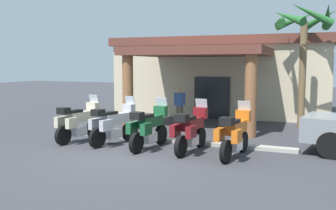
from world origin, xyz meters
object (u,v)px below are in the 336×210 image
(motel_building, at_px, (223,75))
(palm_tree_near_portico, at_px, (304,30))
(motorcycle_orange, at_px, (235,134))
(motorcycle_maroon, at_px, (191,130))
(motorcycle_cream, at_px, (78,122))
(motorcycle_silver, at_px, (113,124))
(pedestrian, at_px, (180,103))
(motorcycle_green, at_px, (149,127))

(motel_building, height_order, palm_tree_near_portico, palm_tree_near_portico)
(motel_building, height_order, motorcycle_orange, motel_building)
(motel_building, bearing_deg, motorcycle_maroon, -83.22)
(palm_tree_near_portico, bearing_deg, motorcycle_cream, -139.03)
(motorcycle_silver, xyz_separation_m, palm_tree_near_portico, (5.62, 6.07, 3.45))
(motel_building, height_order, motorcycle_silver, motel_building)
(motel_building, height_order, motorcycle_cream, motel_building)
(motorcycle_orange, xyz_separation_m, palm_tree_near_portico, (1.36, 6.27, 3.45))
(pedestrian, bearing_deg, palm_tree_near_portico, -109.60)
(pedestrian, bearing_deg, motorcycle_cream, 127.41)
(motel_building, relative_size, motorcycle_orange, 5.33)
(motorcycle_maroon, bearing_deg, pedestrian, 28.55)
(motorcycle_silver, xyz_separation_m, motorcycle_maroon, (2.84, -0.06, 0.00))
(motel_building, relative_size, pedestrian, 6.96)
(motorcycle_silver, distance_m, motorcycle_orange, 4.26)
(motorcycle_cream, height_order, pedestrian, pedestrian)
(motel_building, distance_m, motorcycle_cream, 10.31)
(motorcycle_green, relative_size, motorcycle_orange, 1.00)
(motorcycle_green, bearing_deg, motel_building, 6.31)
(motorcycle_silver, xyz_separation_m, motorcycle_green, (1.42, -0.13, 0.00))
(motorcycle_silver, xyz_separation_m, pedestrian, (0.48, 4.96, 0.28))
(motorcycle_silver, relative_size, pedestrian, 1.29)
(motorcycle_cream, xyz_separation_m, pedestrian, (1.90, 5.00, 0.28))
(motorcycle_orange, bearing_deg, palm_tree_near_portico, -6.96)
(motorcycle_green, bearing_deg, motorcycle_silver, 89.51)
(motel_building, bearing_deg, pedestrian, -100.79)
(motorcycle_orange, bearing_deg, motorcycle_cream, 93.70)
(motorcycle_cream, bearing_deg, motorcycle_orange, -85.03)
(motorcycle_maroon, height_order, motorcycle_orange, same)
(motel_building, xyz_separation_m, pedestrian, (-0.68, -4.88, -1.16))
(motorcycle_green, height_order, palm_tree_near_portico, palm_tree_near_portico)
(motel_building, xyz_separation_m, motorcycle_maroon, (1.68, -9.89, -1.44))
(motorcycle_cream, xyz_separation_m, motorcycle_maroon, (4.26, -0.02, 0.00))
(motel_building, xyz_separation_m, motorcycle_cream, (-2.58, -9.88, -1.44))
(palm_tree_near_portico, bearing_deg, motorcycle_silver, -132.78)
(motorcycle_cream, distance_m, palm_tree_near_portico, 9.94)
(motorcycle_green, distance_m, palm_tree_near_portico, 8.25)
(pedestrian, relative_size, palm_tree_near_portico, 0.32)
(pedestrian, height_order, palm_tree_near_portico, palm_tree_near_portico)
(motorcycle_cream, xyz_separation_m, motorcycle_silver, (1.42, 0.04, 0.00))
(motorcycle_maroon, xyz_separation_m, motorcycle_orange, (1.42, -0.14, 0.00))
(pedestrian, bearing_deg, motorcycle_maroon, 173.40)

